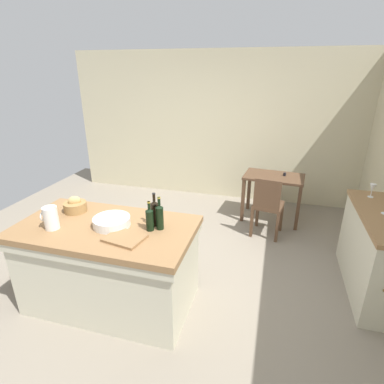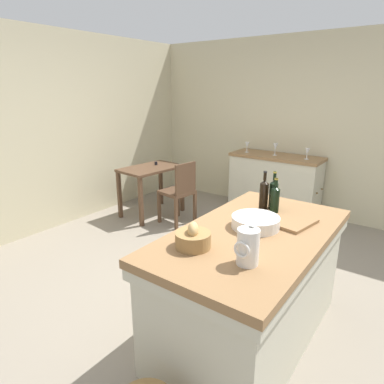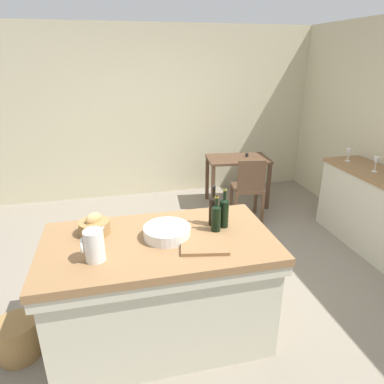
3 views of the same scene
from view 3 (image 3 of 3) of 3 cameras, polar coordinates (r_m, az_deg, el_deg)
ground_plane at (r=3.60m, az=-0.21°, el=-14.75°), size 6.76×6.76×0.00m
wall_back at (r=5.53m, az=-6.41°, el=12.84°), size 5.32×0.12×2.60m
island_table at (r=2.76m, az=-5.25°, el=-15.34°), size 1.70×0.93×0.89m
side_cabinet at (r=4.59m, az=27.54°, el=-2.40°), size 0.52×1.35×0.91m
writing_desk at (r=5.17m, az=7.62°, el=4.40°), size 0.95×0.65×0.79m
wooden_chair at (r=4.68m, az=9.41°, el=0.78°), size 0.46×0.46×0.90m
pitcher at (r=2.32m, az=-16.06°, el=-8.54°), size 0.17×0.13×0.26m
wash_bowl at (r=2.54m, az=-4.20°, el=-6.68°), size 0.35×0.35×0.08m
bread_basket at (r=2.68m, az=-15.98°, el=-5.51°), size 0.23×0.23×0.17m
cutting_board at (r=2.43m, az=2.05°, el=-8.87°), size 0.37×0.31×0.02m
wine_bottle_dark at (r=2.66m, az=5.38°, el=-3.30°), size 0.07×0.07×0.32m
wine_bottle_amber at (r=2.68m, az=3.59°, el=-2.89°), size 0.07×0.07×0.33m
wine_bottle_green at (r=2.60m, az=4.05°, el=-4.17°), size 0.07×0.07×0.29m
wine_glass_left at (r=4.41m, az=28.43°, el=4.51°), size 0.07×0.07×0.17m
wine_glass_middle at (r=4.72m, az=24.73°, el=6.00°), size 0.07×0.07×0.16m
wicker_hamper at (r=3.11m, az=-27.06°, el=-20.95°), size 0.32×0.32×0.30m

